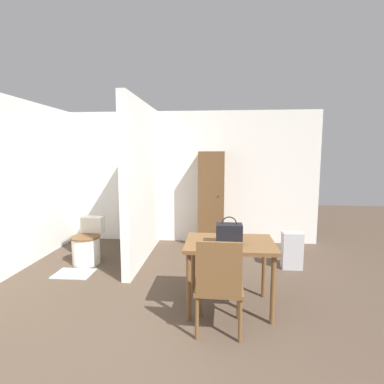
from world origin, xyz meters
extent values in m
plane|color=#4C3D30|center=(0.00, 0.00, 0.00)|extent=(16.00, 16.00, 0.00)
cube|color=white|center=(0.00, 3.58, 1.25)|extent=(5.25, 0.12, 2.50)
cube|color=white|center=(-2.18, 1.76, 1.25)|extent=(0.12, 4.52, 2.50)
cube|color=white|center=(-0.46, 2.52, 1.25)|extent=(0.12, 2.01, 2.50)
cube|color=brown|center=(0.87, 0.99, 0.73)|extent=(0.96, 0.70, 0.04)
cylinder|color=brown|center=(0.45, 0.70, 0.36)|extent=(0.05, 0.05, 0.71)
cylinder|color=brown|center=(1.30, 0.70, 0.36)|extent=(0.05, 0.05, 0.71)
cylinder|color=brown|center=(0.45, 1.28, 0.36)|extent=(0.05, 0.05, 0.71)
cylinder|color=brown|center=(1.30, 1.28, 0.36)|extent=(0.05, 0.05, 0.71)
cube|color=brown|center=(0.76, 0.58, 0.43)|extent=(0.47, 0.47, 0.04)
cube|color=brown|center=(0.75, 0.36, 0.69)|extent=(0.41, 0.04, 0.49)
cylinder|color=brown|center=(0.57, 0.78, 0.21)|extent=(0.04, 0.04, 0.41)
cylinder|color=brown|center=(0.96, 0.77, 0.21)|extent=(0.04, 0.04, 0.41)
cylinder|color=brown|center=(0.56, 0.39, 0.21)|extent=(0.04, 0.04, 0.41)
cylinder|color=brown|center=(0.95, 0.37, 0.21)|extent=(0.04, 0.04, 0.41)
cylinder|color=silver|center=(-1.29, 2.17, 0.20)|extent=(0.42, 0.42, 0.41)
cylinder|color=brown|center=(-1.29, 2.17, 0.42)|extent=(0.44, 0.44, 0.02)
cube|color=silver|center=(-1.29, 2.45, 0.55)|extent=(0.35, 0.18, 0.27)
cube|color=black|center=(0.86, 0.91, 0.86)|extent=(0.27, 0.17, 0.22)
torus|color=black|center=(0.86, 0.91, 0.97)|extent=(0.16, 0.01, 0.16)
cube|color=brown|center=(0.63, 3.29, 0.87)|extent=(0.47, 0.42, 1.74)
sphere|color=black|center=(0.75, 3.07, 0.96)|extent=(0.02, 0.02, 0.02)
cube|color=#B2BCC6|center=(-1.29, 1.74, 0.01)|extent=(0.53, 0.38, 0.01)
cube|color=#BCBCC1|center=(1.85, 2.24, 0.27)|extent=(0.29, 0.20, 0.55)
camera|label=1|loc=(0.73, -2.18, 1.70)|focal=28.00mm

